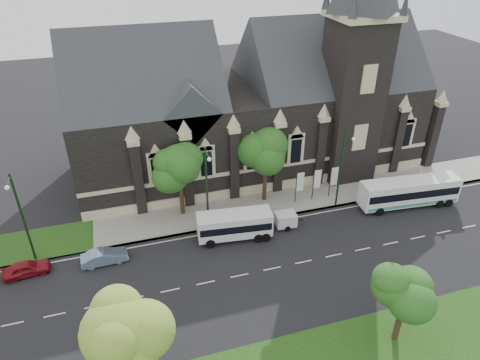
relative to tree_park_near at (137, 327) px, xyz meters
name	(u,v)px	position (x,y,z in m)	size (l,w,h in m)	color
ground	(272,269)	(11.77, 8.77, -6.42)	(160.00, 160.00, 0.00)	black
sidewalk	(241,209)	(11.77, 18.27, -6.34)	(80.00, 5.00, 0.15)	gray
museum	(259,102)	(16.89, 27.55, 1.75)	(40.00, 17.70, 29.90)	black
tree_park_near	(137,327)	(0.00, 0.00, 0.00)	(4.42, 4.42, 8.56)	black
tree_park_east	(408,289)	(17.95, -0.55, -1.80)	(3.40, 3.40, 6.28)	black
tree_walk_right	(267,152)	(14.98, 19.48, -0.60)	(4.08, 4.08, 7.80)	black
tree_walk_left	(181,165)	(5.97, 19.47, -0.68)	(3.91, 3.91, 7.64)	black
street_lamp_near	(342,165)	(21.77, 15.86, -1.30)	(0.36, 1.88, 9.00)	black
street_lamp_mid	(207,186)	(7.77, 15.86, -1.30)	(0.36, 1.88, 9.00)	black
street_lamp_far	(21,215)	(-8.23, 15.86, -1.30)	(0.36, 1.88, 9.00)	black
banner_flag_left	(299,184)	(18.06, 17.77, -4.03)	(0.90, 0.10, 4.00)	black
banner_flag_center	(316,181)	(20.06, 17.77, -4.03)	(0.90, 0.10, 4.00)	black
banner_flag_right	(333,178)	(22.06, 17.77, -4.03)	(0.90, 0.10, 4.00)	black
tour_coach	(409,192)	(29.08, 13.88, -4.72)	(10.80, 3.25, 3.11)	white
shuttle_bus	(235,224)	(9.86, 13.95, -4.84)	(7.26, 3.18, 2.72)	silver
box_trailer	(286,219)	(15.17, 14.15, -5.53)	(2.96, 1.74, 1.56)	silver
sedan	(104,257)	(-2.23, 13.88, -5.75)	(1.41, 4.03, 1.33)	#7890AE
car_far_red	(26,268)	(-8.70, 14.27, -5.76)	(1.55, 3.86, 1.31)	maroon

